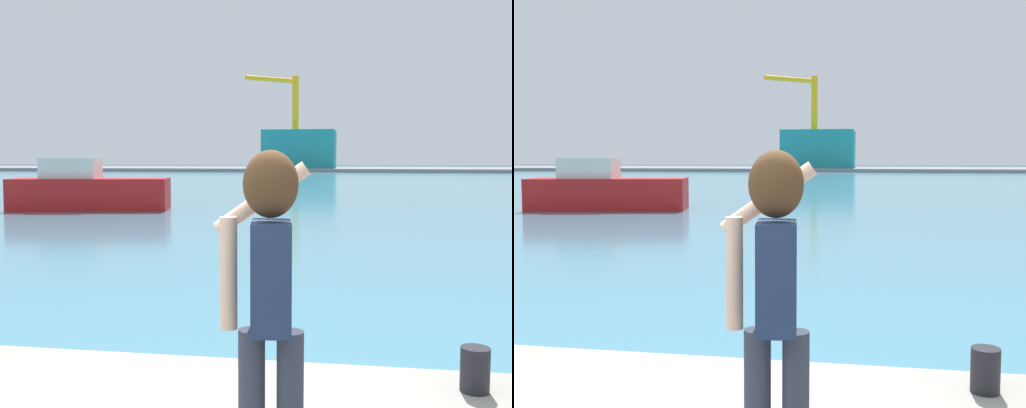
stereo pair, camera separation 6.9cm
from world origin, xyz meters
TOP-DOWN VIEW (x-y plane):
  - ground_plane at (0.00, 50.00)m, footprint 220.00×220.00m
  - harbor_water at (0.00, 52.00)m, footprint 140.00×100.00m
  - far_shore_dock at (0.00, 92.00)m, footprint 140.00×20.00m
  - person_photographer at (0.76, 0.10)m, footprint 0.53×0.55m
  - harbor_bollard at (2.07, 1.57)m, footprint 0.21×0.21m
  - boat_moored at (-9.47, 20.00)m, footprint 6.51×3.29m
  - warehouse_left at (-7.24, 90.86)m, footprint 10.81×10.75m
  - port_crane at (-8.66, 88.71)m, footprint 7.39×6.30m

SIDE VIEW (x-z plane):
  - ground_plane at x=0.00m, z-range 0.00..0.00m
  - harbor_water at x=0.00m, z-range 0.00..0.02m
  - far_shore_dock at x=0.00m, z-range 0.00..0.50m
  - harbor_bollard at x=2.07m, z-range 0.46..0.78m
  - boat_moored at x=-9.47m, z-range -0.24..1.86m
  - person_photographer at x=0.76m, z-range 0.65..2.39m
  - warehouse_left at x=-7.24m, z-range 0.50..6.22m
  - port_crane at x=-8.66m, z-range 1.94..15.88m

